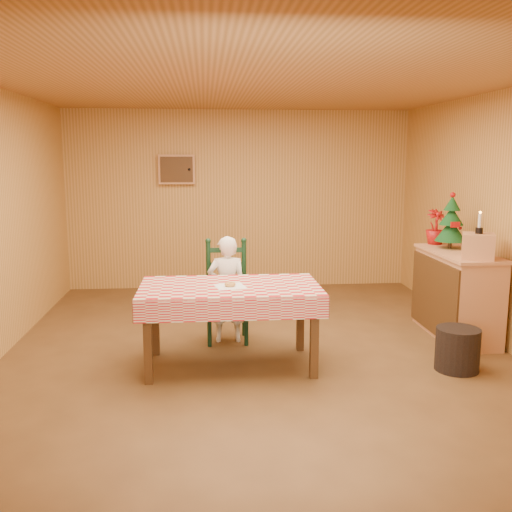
{
  "coord_description": "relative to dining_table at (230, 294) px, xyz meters",
  "views": [
    {
      "loc": [
        -0.5,
        -5.4,
        1.93
      ],
      "look_at": [
        0.0,
        0.2,
        0.95
      ],
      "focal_mm": 40.0,
      "sensor_mm": 36.0,
      "label": 1
    }
  ],
  "objects": [
    {
      "name": "ground",
      "position": [
        0.29,
        0.3,
        -0.69
      ],
      "size": [
        6.0,
        6.0,
        0.0
      ],
      "primitive_type": "plane",
      "color": "brown",
      "rests_on": "ground"
    },
    {
      "name": "storage_bin",
      "position": [
        2.06,
        -0.3,
        -0.49
      ],
      "size": [
        0.5,
        0.5,
        0.4
      ],
      "primitive_type": "cylinder",
      "rotation": [
        0.0,
        0.0,
        0.3
      ],
      "color": "black",
      "rests_on": "ground"
    },
    {
      "name": "crate",
      "position": [
        2.48,
        0.28,
        0.37
      ],
      "size": [
        0.4,
        0.4,
        0.25
      ],
      "primitive_type": "cube",
      "rotation": [
        0.0,
        0.0,
        -0.42
      ],
      "color": "tan",
      "rests_on": "shelf_unit"
    },
    {
      "name": "donut",
      "position": [
        0.0,
        -0.05,
        0.1
      ],
      "size": [
        0.12,
        0.12,
        0.03
      ],
      "primitive_type": "torus",
      "rotation": [
        0.0,
        0.0,
        0.24
      ],
      "color": "#C99348",
      "rests_on": "napkin"
    },
    {
      "name": "shelf_unit",
      "position": [
        2.47,
        0.68,
        -0.22
      ],
      "size": [
        0.54,
        1.24,
        0.93
      ],
      "color": "tan",
      "rests_on": "ground"
    },
    {
      "name": "napkin",
      "position": [
        0.0,
        -0.05,
        0.08
      ],
      "size": [
        0.31,
        0.31,
        0.0
      ],
      "primitive_type": "cube",
      "rotation": [
        0.0,
        0.0,
        0.21
      ],
      "color": "white",
      "rests_on": "dining_table"
    },
    {
      "name": "seated_child",
      "position": [
        0.0,
        0.73,
        -0.13
      ],
      "size": [
        0.41,
        0.27,
        1.12
      ],
      "primitive_type": "imported",
      "rotation": [
        0.0,
        0.0,
        3.14
      ],
      "color": "white",
      "rests_on": "ground"
    },
    {
      "name": "christmas_tree",
      "position": [
        2.48,
        0.93,
        0.52
      ],
      "size": [
        0.34,
        0.34,
        0.62
      ],
      "color": "#4D2E14",
      "rests_on": "shelf_unit"
    },
    {
      "name": "dining_table",
      "position": [
        0.0,
        0.0,
        0.0
      ],
      "size": [
        1.66,
        0.96,
        0.77
      ],
      "color": "#4D2E14",
      "rests_on": "ground"
    },
    {
      "name": "cabin_walls",
      "position": [
        0.28,
        0.84,
        1.14
      ],
      "size": [
        5.1,
        6.05,
        2.65
      ],
      "color": "#C79248",
      "rests_on": "ground"
    },
    {
      "name": "candle_set",
      "position": [
        2.48,
        0.28,
        0.56
      ],
      "size": [
        0.07,
        0.07,
        0.22
      ],
      "color": "black",
      "rests_on": "crate"
    },
    {
      "name": "flower_arrangement",
      "position": [
        2.43,
        1.23,
        0.44
      ],
      "size": [
        0.27,
        0.27,
        0.4
      ],
      "primitive_type": "imported",
      "rotation": [
        0.0,
        0.0,
        0.22
      ],
      "color": "#A10F0E",
      "rests_on": "shelf_unit"
    },
    {
      "name": "ladder_chair",
      "position": [
        -0.0,
        0.79,
        -0.18
      ],
      "size": [
        0.44,
        0.4,
        1.08
      ],
      "color": "black",
      "rests_on": "ground"
    }
  ]
}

